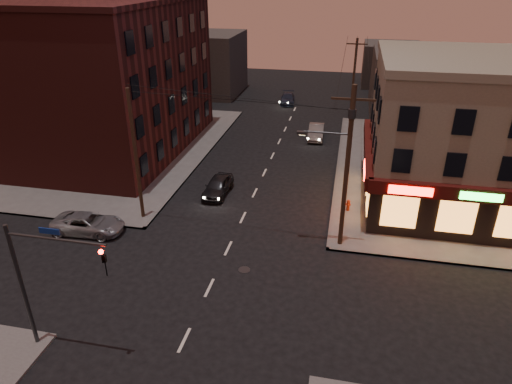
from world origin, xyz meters
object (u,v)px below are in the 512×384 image
(suv_cross, at_px, (88,224))
(fire_hydrant, at_px, (348,205))
(sedan_mid, at_px, (316,132))
(sedan_far, at_px, (288,99))
(sedan_near, at_px, (218,186))

(suv_cross, xyz_separation_m, fire_hydrant, (16.66, 6.33, -0.05))
(sedan_mid, distance_m, fire_hydrant, 15.80)
(sedan_mid, height_order, sedan_far, sedan_mid)
(suv_cross, bearing_deg, sedan_near, -45.78)
(suv_cross, height_order, sedan_mid, sedan_mid)
(fire_hydrant, bearing_deg, suv_cross, -159.20)
(sedan_near, height_order, sedan_far, sedan_near)
(fire_hydrant, bearing_deg, sedan_near, 174.98)
(sedan_near, bearing_deg, suv_cross, -131.44)
(sedan_far, bearing_deg, suv_cross, -108.78)
(sedan_mid, bearing_deg, suv_cross, -122.84)
(sedan_far, bearing_deg, sedan_mid, -74.76)
(sedan_near, bearing_deg, sedan_mid, 68.52)
(sedan_mid, height_order, fire_hydrant, sedan_mid)
(sedan_mid, bearing_deg, sedan_far, 108.73)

